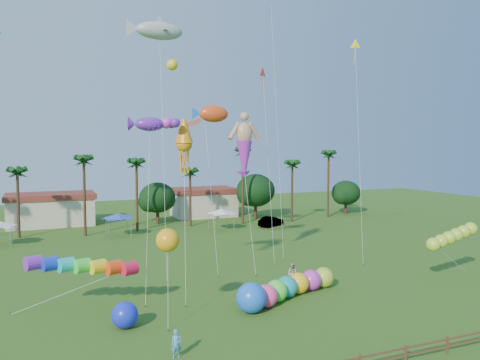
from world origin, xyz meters
name	(u,v)px	position (x,y,z in m)	size (l,w,h in m)	color
ground	(301,332)	(0.00, 0.00, 0.00)	(160.00, 160.00, 0.00)	#285116
tree_line	(176,196)	(3.57, 44.00, 4.28)	(69.46, 8.91, 11.00)	#3A2819
buildings_row	(125,208)	(-3.09, 50.00, 2.00)	(35.00, 7.00, 4.00)	beige
tent_row	(119,216)	(-6.00, 36.33, 2.75)	(31.00, 4.00, 0.60)	white
car_b	(271,221)	(15.93, 36.19, 0.74)	(1.57, 4.50, 1.48)	#4C4C54
spectator_a	(176,344)	(-8.25, -0.58, 0.80)	(0.58, 0.38, 1.60)	#3A96CC
spectator_b	(293,274)	(4.51, 9.18, 0.92)	(0.90, 0.70, 1.85)	#ADA690
caterpillar_inflatable	(284,288)	(1.94, 5.85, 0.91)	(10.30, 5.43, 2.16)	#FF4395
blue_ball	(125,315)	(-10.20, 4.89, 0.86)	(1.72, 1.72, 1.72)	#192AE4
rainbow_tube	(102,271)	(-11.15, 8.55, 2.94)	(9.87, 3.23, 3.46)	red
green_worm	(433,245)	(15.58, 4.69, 3.42)	(8.97, 3.58, 4.12)	#AAD72F
orange_ball_kite	(168,240)	(-7.39, 4.65, 5.58)	(2.04, 2.44, 6.37)	orange
merman_kite	(244,149)	(2.94, 15.96, 11.50)	(2.91, 4.53, 14.48)	tan
fish_kite	(214,114)	(0.81, 18.67, 14.96)	(4.64, 6.06, 15.90)	#E44519
shark_kite	(160,31)	(-4.27, 19.68, 22.75)	(6.32, 7.76, 23.83)	#9BA3A9
squid_kite	(184,144)	(-4.12, 12.03, 11.93)	(2.36, 5.85, 14.06)	orange
lobster_kite	(150,124)	(-6.98, 11.76, 13.49)	(4.51, 5.19, 14.28)	purple
delta_kite_red	(263,76)	(6.77, 19.90, 19.19)	(1.32, 4.74, 20.12)	red
delta_kite_yellow	(355,49)	(15.57, 15.94, 21.95)	(2.06, 4.22, 22.99)	yellow
delta_kite_blue	(271,4)	(8.07, 20.71, 27.01)	(1.19, 4.10, 28.32)	#1B77F7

